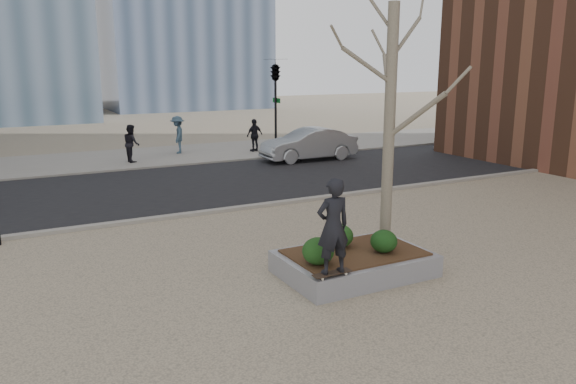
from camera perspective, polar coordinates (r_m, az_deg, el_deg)
ground at (r=11.38m, az=2.51°, el=-9.16°), size 120.00×120.00×0.00m
street at (r=20.28m, az=-11.89°, el=0.48°), size 60.00×8.00×0.02m
far_sidewalk at (r=26.97m, az=-16.06°, el=3.30°), size 60.00×6.00×0.02m
planter at (r=11.80m, az=6.75°, el=-7.24°), size 3.00×2.00×0.45m
planter_mulch at (r=11.72m, az=6.78°, el=-6.12°), size 2.70×1.70×0.04m
sycamore_tree at (r=11.93m, az=10.41°, el=10.38°), size 2.80×2.80×6.60m
shrub_left at (r=10.86m, az=3.09°, el=-6.01°), size 0.62×0.62×0.53m
shrub_middle at (r=11.89m, az=5.27°, el=-4.46°), size 0.58×0.58×0.49m
shrub_right at (r=11.69m, az=9.71°, el=-4.95°), size 0.55×0.55×0.47m
skateboard at (r=10.46m, az=4.50°, el=-8.35°), size 0.79×0.24×0.08m
skateboarder at (r=10.16m, az=4.59°, el=-3.48°), size 0.67×0.46×1.78m
car_silver at (r=25.37m, az=2.12°, el=4.88°), size 4.39×1.65×1.43m
car_third at (r=30.21m, az=18.03°, el=5.34°), size 4.35×2.11×1.22m
pedestrian_a at (r=25.73m, az=-15.61°, el=4.79°), size 0.65×0.82×1.66m
pedestrian_b at (r=27.75m, az=-11.14°, el=5.74°), size 1.01×1.32×1.81m
pedestrian_c at (r=27.92m, az=-3.41°, el=5.79°), size 1.01×0.62×1.61m
traffic_light_far at (r=26.56m, az=-1.27°, el=8.53°), size 0.60×2.48×4.50m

